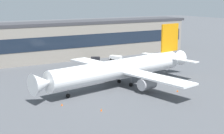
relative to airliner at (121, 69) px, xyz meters
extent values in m
plane|color=#4C4F54|center=(-12.10, -2.61, -5.07)|extent=(600.00, 600.00, 0.00)
cube|color=gray|center=(-12.10, 49.61, 2.17)|extent=(148.52, 14.34, 14.48)
cube|color=#38383D|center=(-12.10, 49.61, 10.01)|extent=(151.49, 14.62, 1.20)
cube|color=#192333|center=(-12.10, 42.39, 2.89)|extent=(145.55, 0.16, 5.21)
cylinder|color=white|center=(-0.88, -0.15, 0.02)|extent=(46.93, 13.39, 5.70)
cone|color=white|center=(-25.56, -4.31, 0.02)|extent=(5.96, 6.20, 5.42)
cone|color=white|center=(24.07, 4.06, 0.02)|extent=(7.04, 6.11, 5.13)
cube|color=orange|center=(21.12, 3.56, 7.43)|extent=(7.96, 1.82, 9.13)
cube|color=white|center=(21.67, -2.71, 0.87)|extent=(4.08, 10.52, 0.30)
cube|color=white|center=(19.58, 9.67, 0.87)|extent=(4.08, 10.52, 0.30)
cube|color=white|center=(3.31, -12.97, -0.55)|extent=(9.41, 21.69, 0.50)
cube|color=white|center=(-1.13, 13.34, -0.55)|extent=(9.41, 21.69, 0.50)
cylinder|color=#99999E|center=(1.80, -10.04, -2.52)|extent=(5.16, 3.88, 3.14)
cylinder|color=#99999E|center=(-1.59, 10.07, -2.52)|extent=(5.16, 3.88, 3.14)
cylinder|color=black|center=(-18.35, -3.10, -4.52)|extent=(1.17, 0.68, 1.10)
cylinder|color=slate|center=(-18.35, -3.10, -3.13)|extent=(0.24, 0.24, 2.24)
cylinder|color=black|center=(1.84, -2.29, -4.52)|extent=(1.17, 0.68, 1.10)
cylinder|color=slate|center=(1.84, -2.29, -3.13)|extent=(0.24, 0.24, 2.24)
cylinder|color=black|center=(0.99, 2.77, -4.52)|extent=(1.17, 0.68, 1.10)
cylinder|color=slate|center=(0.99, 2.77, -3.13)|extent=(0.24, 0.24, 2.24)
cube|color=white|center=(20.31, 35.97, -4.02)|extent=(4.73, 5.45, 1.40)
cube|color=black|center=(19.62, 37.10, -3.74)|extent=(2.92, 2.68, 0.35)
cylinder|color=black|center=(18.43, 36.79, -4.72)|extent=(0.62, 0.75, 0.70)
cylinder|color=black|center=(20.43, 38.02, -4.72)|extent=(0.62, 0.75, 0.70)
cylinder|color=black|center=(20.19, 33.93, -4.72)|extent=(0.62, 0.75, 0.70)
cylinder|color=black|center=(22.19, 35.15, -4.72)|extent=(0.62, 0.75, 0.70)
cube|color=white|center=(36.15, 31.45, -3.97)|extent=(4.79, 3.44, 1.50)
cube|color=black|center=(37.27, 30.99, -3.67)|extent=(2.09, 2.20, 0.38)
cylinder|color=black|center=(37.90, 31.65, -4.72)|extent=(0.76, 0.54, 0.70)
cylinder|color=black|center=(37.25, 30.07, -4.72)|extent=(0.76, 0.54, 0.70)
cylinder|color=black|center=(35.05, 32.83, -4.72)|extent=(0.76, 0.54, 0.70)
cylinder|color=black|center=(34.40, 31.25, -4.72)|extent=(0.76, 0.54, 0.70)
cube|color=black|center=(11.49, 37.33, -3.97)|extent=(4.12, 3.45, 1.50)
cube|color=black|center=(10.61, 37.79, -3.67)|extent=(1.97, 2.22, 0.38)
cylinder|color=black|center=(9.95, 37.13, -4.72)|extent=(0.76, 0.59, 0.70)
cylinder|color=black|center=(10.80, 38.72, -4.72)|extent=(0.76, 0.59, 0.70)
cylinder|color=black|center=(12.18, 35.95, -4.72)|extent=(0.76, 0.59, 0.70)
cylinder|color=black|center=(13.02, 37.54, -4.72)|extent=(0.76, 0.59, 0.70)
cone|color=#F2590C|center=(9.69, -13.48, -4.78)|extent=(0.47, 0.47, 0.58)
cone|color=#F2590C|center=(-22.19, -8.17, -4.79)|extent=(0.45, 0.45, 0.57)
cone|color=#F2590C|center=(-16.00, -16.47, -4.77)|extent=(0.48, 0.48, 0.60)
camera|label=1|loc=(-51.12, -79.38, 20.29)|focal=53.19mm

